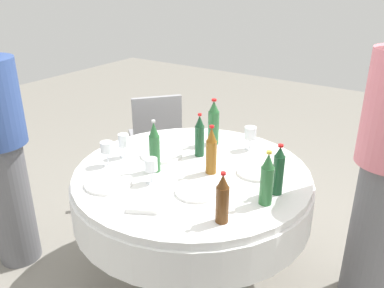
{
  "coord_description": "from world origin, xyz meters",
  "views": [
    {
      "loc": [
        1.14,
        -1.69,
        1.79
      ],
      "look_at": [
        0.0,
        0.0,
        0.9
      ],
      "focal_mm": 37.54,
      "sensor_mm": 36.0,
      "label": 1
    }
  ],
  "objects": [
    {
      "name": "ground_plane",
      "position": [
        0.0,
        0.0,
        0.0
      ],
      "size": [
        10.0,
        10.0,
        0.0
      ],
      "primitive_type": "plane",
      "color": "gray"
    },
    {
      "name": "bottle_dark_green_north",
      "position": [
        -0.08,
        0.19,
        0.87
      ],
      "size": [
        0.06,
        0.06,
        0.27
      ],
      "color": "#194728",
      "rests_on": "dining_table"
    },
    {
      "name": "wine_glass_south",
      "position": [
        0.14,
        0.45,
        0.84
      ],
      "size": [
        0.08,
        0.08,
        0.15
      ],
      "color": "white",
      "rests_on": "dining_table"
    },
    {
      "name": "bottle_green_front",
      "position": [
        0.49,
        -0.09,
        0.87
      ],
      "size": [
        0.06,
        0.06,
        0.28
      ],
      "color": "#2D6B38",
      "rests_on": "dining_table"
    },
    {
      "name": "bottle_amber_west",
      "position": [
        0.1,
        0.04,
        0.87
      ],
      "size": [
        0.06,
        0.06,
        0.28
      ],
      "color": "#8C5619",
      "rests_on": "dining_table"
    },
    {
      "name": "plate_inner",
      "position": [
        0.16,
        -0.19,
        0.75
      ],
      "size": [
        0.22,
        0.22,
        0.02
      ],
      "color": "white",
      "rests_on": "dining_table"
    },
    {
      "name": "bottle_brown_mid",
      "position": [
        0.4,
        -0.34,
        0.86
      ],
      "size": [
        0.06,
        0.06,
        0.25
      ],
      "color": "#593314",
      "rests_on": "dining_table"
    },
    {
      "name": "plate_east",
      "position": [
        -0.27,
        0.06,
        0.75
      ],
      "size": [
        0.26,
        0.26,
        0.02
      ],
      "color": "white",
      "rests_on": "dining_table"
    },
    {
      "name": "plate_right",
      "position": [
        -0.28,
        -0.38,
        0.75
      ],
      "size": [
        0.26,
        0.26,
        0.02
      ],
      "color": "white",
      "rests_on": "dining_table"
    },
    {
      "name": "plate_far",
      "position": [
        0.32,
        0.17,
        0.75
      ],
      "size": [
        0.22,
        0.22,
        0.02
      ],
      "color": "white",
      "rests_on": "dining_table"
    },
    {
      "name": "spoon_north",
      "position": [
        -0.46,
        0.26,
        0.74
      ],
      "size": [
        0.16,
        0.12,
        0.0
      ],
      "primitive_type": "cube",
      "rotation": [
        0.0,
        0.0,
        5.67
      ],
      "color": "silver",
      "rests_on": "dining_table"
    },
    {
      "name": "wine_glass_west",
      "position": [
        -0.1,
        -0.24,
        0.84
      ],
      "size": [
        0.07,
        0.07,
        0.14
      ],
      "color": "white",
      "rests_on": "dining_table"
    },
    {
      "name": "dining_table",
      "position": [
        0.0,
        0.0,
        0.59
      ],
      "size": [
        1.37,
        1.37,
        0.74
      ],
      "color": "white",
      "rests_on": "ground_plane"
    },
    {
      "name": "person_near",
      "position": [
        -1.05,
        -0.51,
        0.8
      ],
      "size": [
        0.34,
        0.34,
        1.54
      ],
      "rotation": [
        0.0,
        0.0,
        2.03
      ],
      "color": "slate",
      "rests_on": "ground_plane"
    },
    {
      "name": "bottle_green_near",
      "position": [
        -0.17,
        -0.12,
        0.88
      ],
      "size": [
        0.06,
        0.06,
        0.31
      ],
      "color": "#2D6B38",
      "rests_on": "dining_table"
    },
    {
      "name": "wine_glass_mid",
      "position": [
        -0.44,
        -0.08,
        0.84
      ],
      "size": [
        0.06,
        0.06,
        0.15
      ],
      "color": "white",
      "rests_on": "dining_table"
    },
    {
      "name": "folded_napkin",
      "position": [
        0.02,
        -0.44,
        0.75
      ],
      "size": [
        0.2,
        0.2,
        0.02
      ],
      "primitive_type": "cube",
      "rotation": [
        0.0,
        0.0,
        0.49
      ],
      "color": "white",
      "rests_on": "dining_table"
    },
    {
      "name": "wine_glass_front",
      "position": [
        -0.44,
        -0.22,
        0.85
      ],
      "size": [
        0.07,
        0.07,
        0.15
      ],
      "color": "white",
      "rests_on": "dining_table"
    },
    {
      "name": "chair_west",
      "position": [
        -0.88,
        0.75,
        0.52
      ],
      "size": [
        0.56,
        0.56,
        0.87
      ],
      "rotation": [
        0.0,
        0.0,
        0.87
      ],
      "color": "#99999E",
      "rests_on": "ground_plane"
    },
    {
      "name": "bottle_dark_green_outer",
      "position": [
        0.5,
        0.03,
        0.87
      ],
      "size": [
        0.06,
        0.06,
        0.27
      ],
      "color": "#194728",
      "rests_on": "dining_table"
    },
    {
      "name": "bottle_green_south",
      "position": [
        -0.1,
        0.4,
        0.88
      ],
      "size": [
        0.07,
        0.07,
        0.3
      ],
      "color": "#2D6B38",
      "rests_on": "dining_table"
    }
  ]
}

